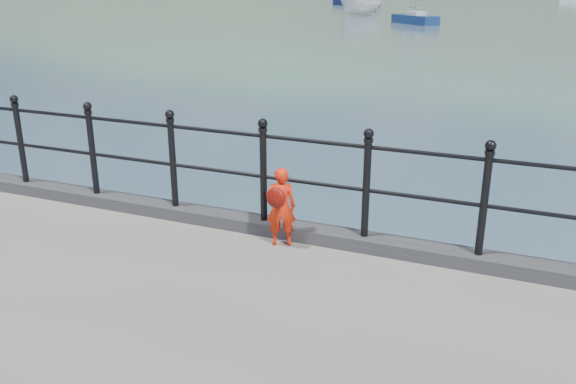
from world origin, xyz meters
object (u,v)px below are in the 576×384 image
at_px(railing, 313,170).
at_px(child, 281,206).
at_px(launch_white, 361,5).
at_px(sailboat_left, 357,3).
at_px(sailboat_port, 415,20).

distance_m(railing, child, 0.53).
distance_m(child, launch_white, 57.46).
height_order(child, sailboat_left, sailboat_left).
bearing_deg(sailboat_port, sailboat_left, 156.80).
relative_size(child, sailboat_port, 0.13).
relative_size(sailboat_left, sailboat_port, 1.25).
xyz_separation_m(sailboat_left, sailboat_port, (14.07, -30.29, 0.00)).
xyz_separation_m(railing, launch_white, (-15.46, 55.15, -0.81)).
xyz_separation_m(launch_white, sailboat_port, (7.16, -8.52, -0.68)).
bearing_deg(railing, launch_white, 105.66).
xyz_separation_m(railing, sailboat_left, (-22.37, 76.93, -1.49)).
bearing_deg(child, railing, -161.35).
height_order(child, launch_white, launch_white).
distance_m(railing, sailboat_port, 47.39).
height_order(railing, child, railing).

